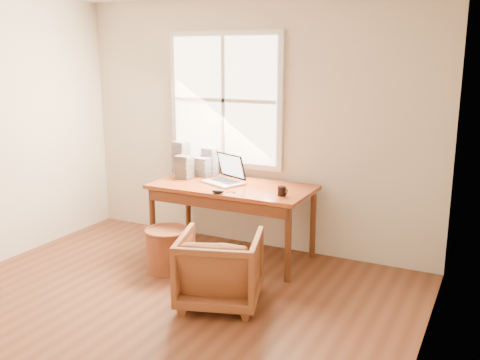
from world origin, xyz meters
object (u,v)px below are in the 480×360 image
(armchair, at_px, (220,269))
(wicker_stool, at_px, (167,250))
(cd_stack_a, at_px, (210,161))
(desk, at_px, (232,187))
(laptop, at_px, (223,170))
(coffee_mug, at_px, (282,191))

(armchair, relative_size, wicker_stool, 1.67)
(armchair, distance_m, cd_stack_a, 1.69)
(desk, xyz_separation_m, wicker_stool, (-0.38, -0.61, -0.53))
(wicker_stool, relative_size, laptop, 0.99)
(laptop, relative_size, cd_stack_a, 1.39)
(armchair, relative_size, laptop, 1.66)
(wicker_stool, height_order, cd_stack_a, cd_stack_a)
(wicker_stool, xyz_separation_m, coffee_mug, (0.98, 0.45, 0.59))
(armchair, relative_size, cd_stack_a, 2.30)
(wicker_stool, relative_size, coffee_mug, 4.56)
(armchair, height_order, laptop, laptop)
(desk, height_order, armchair, desk)
(laptop, bearing_deg, desk, 16.01)
(coffee_mug, height_order, cd_stack_a, cd_stack_a)
(desk, distance_m, laptop, 0.20)
(desk, bearing_deg, armchair, -68.04)
(desk, height_order, wicker_stool, desk)
(wicker_stool, height_order, coffee_mug, coffee_mug)
(coffee_mug, bearing_deg, armchair, -107.02)
(armchair, xyz_separation_m, cd_stack_a, (-0.85, 1.34, 0.59))
(desk, distance_m, cd_stack_a, 0.59)
(laptop, bearing_deg, armchair, -39.76)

